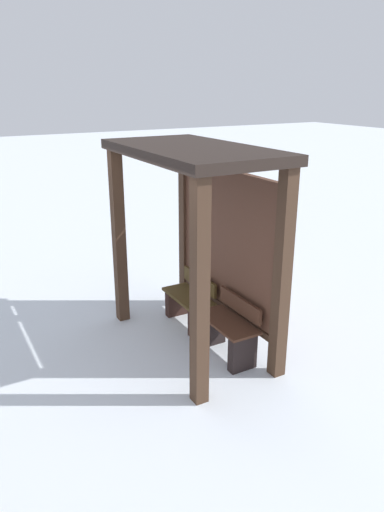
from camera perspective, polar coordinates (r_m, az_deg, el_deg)
name	(u,v)px	position (r m, az deg, el deg)	size (l,w,h in m)	color
ground_plane	(191,343)	(6.53, -0.07, -10.27)	(60.00, 60.00, 0.00)	silver
bus_shelter	(204,209)	(5.93, 1.41, 5.56)	(2.50, 1.32, 2.59)	#432D1F
bench_left_inside	(190,304)	(6.88, -0.26, -5.68)	(0.90, 0.41, 0.72)	#4D3A1B
bench_center_inside	(228,332)	(6.11, 4.34, -8.99)	(0.90, 0.41, 0.77)	#492B1D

